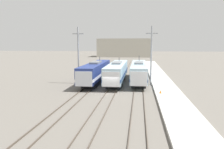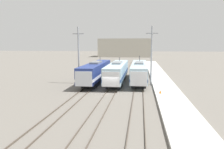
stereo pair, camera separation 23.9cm
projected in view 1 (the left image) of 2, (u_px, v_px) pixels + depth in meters
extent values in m
plane|color=#666059|center=(111.00, 92.00, 33.98)|extent=(400.00, 400.00, 0.00)
cube|color=#4C4238|center=(80.00, 91.00, 34.58)|extent=(0.07, 120.00, 0.15)
cube|color=#4C4238|center=(89.00, 91.00, 34.40)|extent=(0.07, 120.00, 0.15)
cube|color=#4C4238|center=(107.00, 92.00, 34.06)|extent=(0.07, 120.00, 0.15)
cube|color=#4C4238|center=(116.00, 92.00, 33.88)|extent=(0.07, 120.00, 0.15)
cube|color=#4C4238|center=(134.00, 93.00, 33.54)|extent=(0.07, 120.00, 0.15)
cube|color=#4C4238|center=(143.00, 93.00, 33.36)|extent=(0.07, 120.00, 0.15)
cube|color=black|center=(91.00, 84.00, 38.81)|extent=(2.50, 4.30, 0.95)
cube|color=black|center=(100.00, 76.00, 48.41)|extent=(2.50, 4.30, 0.95)
cube|color=navy|center=(96.00, 70.00, 43.35)|extent=(2.94, 19.53, 2.77)
cube|color=silver|center=(96.00, 73.00, 43.43)|extent=(2.98, 19.57, 0.50)
cube|color=silver|center=(85.00, 78.00, 34.85)|extent=(2.71, 2.37, 2.35)
cube|color=black|center=(84.00, 76.00, 33.69)|extent=(2.30, 0.08, 0.66)
cube|color=slate|center=(96.00, 62.00, 43.14)|extent=(1.62, 4.88, 0.35)
cylinder|color=#38383D|center=(100.00, 59.00, 47.31)|extent=(0.12, 0.12, 1.06)
cube|color=#232326|center=(114.00, 84.00, 38.34)|extent=(2.53, 4.20, 0.95)
cube|color=#232326|center=(119.00, 76.00, 47.72)|extent=(2.53, 4.20, 0.95)
cube|color=#9EBCCC|center=(117.00, 71.00, 42.77)|extent=(2.98, 19.10, 2.76)
cube|color=navy|center=(117.00, 73.00, 42.85)|extent=(3.02, 19.14, 0.50)
cube|color=silver|center=(112.00, 79.00, 34.20)|extent=(2.74, 1.79, 2.34)
cube|color=black|center=(111.00, 76.00, 33.33)|extent=(2.33, 0.08, 0.66)
cube|color=gray|center=(117.00, 63.00, 42.56)|extent=(1.64, 4.78, 0.35)
cylinder|color=#38383D|center=(119.00, 60.00, 46.65)|extent=(0.12, 0.12, 0.96)
cube|color=#232326|center=(139.00, 84.00, 38.99)|extent=(2.46, 4.26, 0.95)
cube|color=#232326|center=(139.00, 76.00, 48.52)|extent=(2.46, 4.26, 0.95)
cube|color=#9EBCCC|center=(139.00, 70.00, 43.50)|extent=(2.90, 19.37, 2.71)
cube|color=navy|center=(139.00, 73.00, 43.58)|extent=(2.94, 19.41, 0.49)
cube|color=silver|center=(139.00, 78.00, 35.10)|extent=(2.66, 2.41, 2.30)
cube|color=black|center=(139.00, 76.00, 33.92)|extent=(2.27, 0.08, 0.64)
cube|color=gray|center=(139.00, 63.00, 43.29)|extent=(1.59, 4.84, 0.35)
cylinder|color=#38383D|center=(139.00, 59.00, 47.41)|extent=(0.12, 0.12, 1.34)
cylinder|color=gray|center=(78.00, 56.00, 41.03)|extent=(0.30, 0.30, 10.66)
cube|color=gray|center=(78.00, 34.00, 40.47)|extent=(2.13, 0.16, 0.16)
cylinder|color=gray|center=(151.00, 56.00, 39.38)|extent=(0.30, 0.30, 10.66)
cube|color=gray|center=(152.00, 33.00, 38.82)|extent=(2.13, 0.16, 0.16)
cube|color=beige|center=(168.00, 93.00, 32.89)|extent=(4.00, 120.00, 0.37)
cone|color=orange|center=(160.00, 92.00, 31.71)|extent=(0.35, 0.35, 0.50)
cube|color=#B2AD9E|center=(124.00, 48.00, 131.09)|extent=(31.17, 15.35, 10.67)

